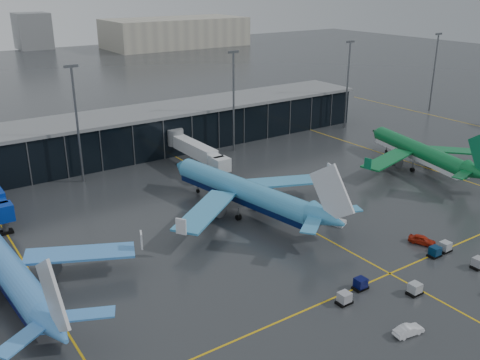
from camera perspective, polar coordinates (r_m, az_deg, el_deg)
ground at (r=88.43m, az=3.97°, el=-7.71°), size 600.00×600.00×0.00m
terminal_pier at (r=136.90m, az=-12.28°, el=4.73°), size 142.00×17.00×10.70m
flood_masts at (r=126.16m, az=-8.33°, el=7.58°), size 203.00×0.50×25.50m
distant_hangars at (r=346.66m, az=-18.31°, el=14.21°), size 260.00×71.00×22.00m
taxi_lines at (r=101.46m, az=4.71°, el=-3.82°), size 220.00×120.00×0.02m
airliner_arkefly at (r=81.26m, az=-23.87°, el=-7.01°), size 40.81×45.72×13.30m
airliner_klm_near at (r=100.26m, az=0.24°, el=0.28°), size 46.91×51.51×14.03m
airliner_aer_lingus at (r=131.62m, az=18.63°, el=3.92°), size 45.68×49.40×12.85m
baggage_carts at (r=86.84m, az=20.37°, el=-9.08°), size 33.81×14.06×1.70m
mobile_airstair at (r=99.06m, az=10.22°, el=-4.24°), size 3.31×3.82×3.45m
service_van_red at (r=95.61m, az=18.85°, el=-6.05°), size 3.31×4.79×1.51m
service_van_white at (r=72.74m, az=17.53°, el=-15.03°), size 4.28×2.00×1.36m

